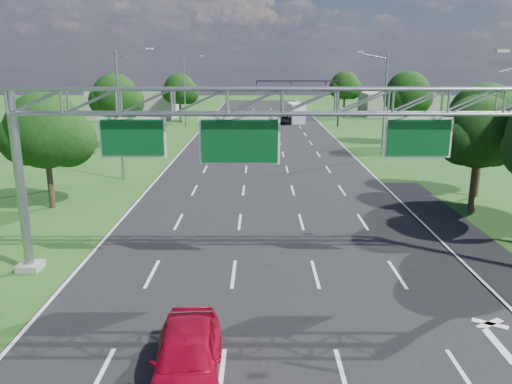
{
  "coord_description": "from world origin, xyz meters",
  "views": [
    {
      "loc": [
        -0.71,
        -8.86,
        9.0
      ],
      "look_at": [
        -0.82,
        13.41,
        3.26
      ],
      "focal_mm": 35.0,
      "sensor_mm": 36.0,
      "label": 1
    }
  ],
  "objects_px": {
    "traffic_signal": "(315,91)",
    "red_coupe": "(187,357)",
    "sign_gantry": "(284,116)",
    "box_truck": "(296,113)"
  },
  "relations": [
    {
      "from": "traffic_signal",
      "to": "red_coupe",
      "type": "xyz_separation_m",
      "value": [
        -10.23,
        -61.2,
        -4.33
      ]
    },
    {
      "from": "sign_gantry",
      "to": "red_coupe",
      "type": "height_order",
      "value": "sign_gantry"
    },
    {
      "from": "traffic_signal",
      "to": "red_coupe",
      "type": "distance_m",
      "value": 62.2
    },
    {
      "from": "sign_gantry",
      "to": "red_coupe",
      "type": "bearing_deg",
      "value": -110.58
    },
    {
      "from": "sign_gantry",
      "to": "traffic_signal",
      "type": "bearing_deg",
      "value": 82.32
    },
    {
      "from": "traffic_signal",
      "to": "box_truck",
      "type": "height_order",
      "value": "traffic_signal"
    },
    {
      "from": "red_coupe",
      "to": "sign_gantry",
      "type": "bearing_deg",
      "value": 65.67
    },
    {
      "from": "sign_gantry",
      "to": "red_coupe",
      "type": "relative_size",
      "value": 4.8
    },
    {
      "from": "sign_gantry",
      "to": "box_truck",
      "type": "distance_m",
      "value": 59.84
    },
    {
      "from": "traffic_signal",
      "to": "box_truck",
      "type": "relative_size",
      "value": 1.58
    }
  ]
}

